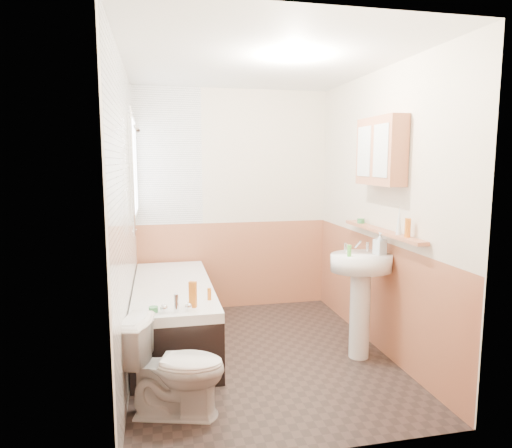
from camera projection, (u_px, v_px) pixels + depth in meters
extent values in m
plane|color=black|center=(260.00, 355.00, 4.03)|extent=(2.80, 2.80, 0.00)
plane|color=white|center=(260.00, 62.00, 3.69)|extent=(2.80, 2.80, 0.00)
cube|color=beige|center=(233.00, 201.00, 5.23)|extent=(2.20, 0.02, 2.50)
cube|color=beige|center=(316.00, 244.00, 2.50)|extent=(2.20, 0.02, 2.50)
cube|color=beige|center=(124.00, 218.00, 3.63)|extent=(0.02, 2.80, 2.50)
cube|color=beige|center=(380.00, 212.00, 4.09)|extent=(0.02, 2.80, 2.50)
cube|color=#BA714C|center=(375.00, 293.00, 4.19)|extent=(0.01, 2.80, 1.00)
cube|color=#BA714C|center=(312.00, 372.00, 2.62)|extent=(2.20, 0.01, 1.00)
cube|color=#BA714C|center=(234.00, 265.00, 5.31)|extent=(2.20, 0.01, 1.00)
cube|color=white|center=(127.00, 218.00, 3.63)|extent=(0.01, 2.80, 2.50)
cube|color=white|center=(167.00, 157.00, 4.98)|extent=(0.75, 0.01, 1.50)
cube|color=white|center=(134.00, 166.00, 4.50)|extent=(0.03, 0.79, 0.99)
cube|color=white|center=(135.00, 166.00, 4.51)|extent=(0.01, 0.70, 0.90)
cube|color=white|center=(135.00, 166.00, 4.51)|extent=(0.01, 0.04, 0.90)
cube|color=black|center=(174.00, 318.00, 4.25)|extent=(0.70, 1.84, 0.50)
cube|color=white|center=(173.00, 288.00, 4.21)|extent=(0.70, 1.84, 0.08)
cube|color=white|center=(173.00, 289.00, 4.22)|extent=(0.56, 1.70, 0.04)
cylinder|color=silver|center=(176.00, 303.00, 3.41)|extent=(0.04, 0.04, 0.14)
sphere|color=silver|center=(164.00, 308.00, 3.39)|extent=(0.06, 0.06, 0.06)
sphere|color=silver|center=(188.00, 306.00, 3.43)|extent=(0.06, 0.06, 0.06)
cylinder|color=silver|center=(132.00, 172.00, 3.94)|extent=(0.02, 0.02, 1.12)
cylinder|color=silver|center=(135.00, 231.00, 4.01)|extent=(0.04, 0.04, 0.02)
cylinder|color=silver|center=(130.00, 112.00, 3.87)|extent=(0.04, 0.04, 0.02)
cylinder|color=silver|center=(137.00, 129.00, 3.90)|extent=(0.06, 0.07, 0.08)
imported|color=white|center=(175.00, 368.00, 3.05)|extent=(0.75, 0.55, 0.66)
cylinder|color=white|center=(360.00, 316.00, 3.95)|extent=(0.17, 0.17, 0.74)
ellipsoid|color=white|center=(361.00, 262.00, 3.88)|extent=(0.54, 0.43, 0.14)
cylinder|color=silver|center=(346.00, 248.00, 3.94)|extent=(0.03, 0.03, 0.08)
cylinder|color=silver|center=(368.00, 247.00, 3.99)|extent=(0.03, 0.03, 0.08)
cylinder|color=silver|center=(358.00, 244.00, 3.94)|extent=(0.02, 0.11, 0.09)
cube|color=#BA714C|center=(381.00, 231.00, 3.94)|extent=(0.10, 1.30, 0.03)
cube|color=#BA714C|center=(381.00, 151.00, 3.85)|extent=(0.15, 0.63, 0.57)
cube|color=silver|center=(381.00, 151.00, 3.69)|extent=(0.01, 0.25, 0.43)
cube|color=silver|center=(364.00, 152.00, 3.99)|extent=(0.01, 0.25, 0.43)
cylinder|color=orange|center=(408.00, 228.00, 3.52)|extent=(0.05, 0.05, 0.15)
cone|color=silver|center=(399.00, 220.00, 3.64)|extent=(0.06, 0.06, 0.23)
cylinder|color=#388447|center=(361.00, 221.00, 4.33)|extent=(0.09, 0.09, 0.05)
imported|color=silver|center=(380.00, 249.00, 3.87)|extent=(0.13, 0.21, 0.09)
cylinder|color=#59C647|center=(349.00, 251.00, 3.77)|extent=(0.04, 0.04, 0.10)
cube|color=orange|center=(193.00, 294.00, 3.52)|extent=(0.07, 0.06, 0.20)
cylinder|color=#388447|center=(153.00, 310.00, 3.41)|extent=(0.09, 0.09, 0.04)
cylinder|color=orange|center=(209.00, 294.00, 3.71)|extent=(0.04, 0.04, 0.10)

